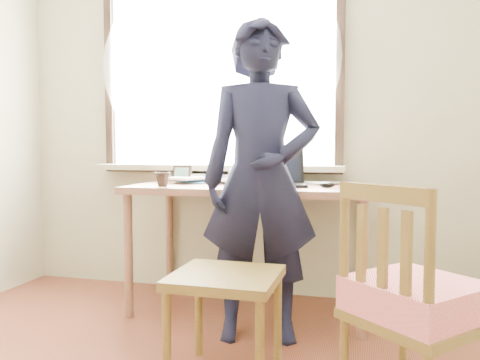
% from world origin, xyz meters
% --- Properties ---
extents(desk, '(1.55, 0.77, 0.83)m').
position_xyz_m(desk, '(0.13, 1.63, 0.74)').
color(desk, '#8D5E46').
rests_on(desk, ground).
extents(laptop, '(0.40, 0.35, 0.24)m').
position_xyz_m(laptop, '(0.31, 1.60, 0.88)').
color(laptop, black).
rests_on(laptop, desk).
extents(mug_white, '(0.19, 0.19, 0.11)m').
position_xyz_m(mug_white, '(-0.01, 1.83, 0.88)').
color(mug_white, white).
rests_on(mug_white, desk).
extents(mug_dark, '(0.10, 0.10, 0.09)m').
position_xyz_m(mug_dark, '(-0.39, 1.38, 0.87)').
color(mug_dark, black).
rests_on(mug_dark, desk).
extents(mouse, '(0.09, 0.06, 0.04)m').
position_xyz_m(mouse, '(0.63, 1.53, 0.85)').
color(mouse, black).
rests_on(mouse, desk).
extents(desk_clutter, '(0.80, 0.51, 0.05)m').
position_xyz_m(desk_clutter, '(-0.08, 1.84, 0.86)').
color(desk_clutter, white).
rests_on(desk_clutter, desk).
extents(book_a, '(0.23, 0.30, 0.03)m').
position_xyz_m(book_a, '(-0.34, 1.90, 0.84)').
color(book_a, white).
rests_on(book_a, desk).
extents(book_b, '(0.29, 0.29, 0.02)m').
position_xyz_m(book_b, '(0.52, 1.88, 0.84)').
color(book_b, white).
rests_on(book_b, desk).
extents(picture_frame, '(0.14, 0.03, 0.11)m').
position_xyz_m(picture_frame, '(-0.39, 1.73, 0.88)').
color(picture_frame, black).
rests_on(picture_frame, desk).
extents(work_chair, '(0.49, 0.47, 0.49)m').
position_xyz_m(work_chair, '(0.23, 0.68, 0.42)').
color(work_chair, brown).
rests_on(work_chair, ground).
extents(side_chair, '(0.60, 0.60, 0.94)m').
position_xyz_m(side_chair, '(1.02, 0.47, 0.49)').
color(side_chair, brown).
rests_on(side_chair, ground).
extents(person, '(0.73, 0.56, 1.78)m').
position_xyz_m(person, '(0.29, 1.19, 0.89)').
color(person, black).
rests_on(person, ground).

